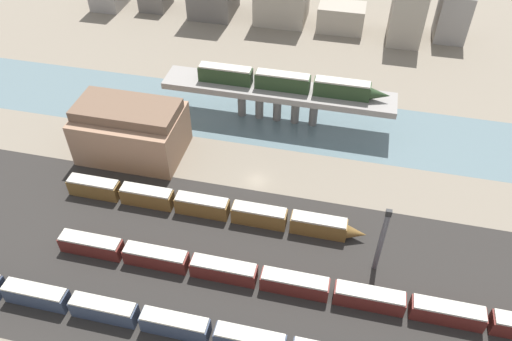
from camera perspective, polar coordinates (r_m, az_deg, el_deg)
name	(u,v)px	position (r m, az deg, el deg)	size (l,w,h in m)	color
ground_plane	(257,181)	(107.61, 0.09, -1.16)	(400.00, 400.00, 0.00)	#756B5B
railbed_yard	(228,270)	(92.39, -3.27, -11.31)	(280.00, 42.00, 0.01)	#282623
river_water	(277,119)	(124.43, 2.39, 5.89)	(320.00, 22.26, 0.01)	slate
bridge	(278,94)	(120.03, 2.50, 8.77)	(55.31, 8.48, 9.13)	gray
train_on_bridge	(289,82)	(117.74, 3.76, 10.05)	(44.92, 2.96, 4.07)	#23381E
train_yard_near	(220,334)	(83.53, -4.13, -18.16)	(102.01, 2.82, 3.83)	#2D384C
train_yard_mid	(303,286)	(88.62, 5.43, -12.95)	(92.44, 2.98, 3.61)	#5B1E19
train_yard_far	(208,207)	(99.98, -5.49, -4.16)	(61.30, 2.94, 3.98)	brown
warehouse_building	(131,130)	(114.44, -14.09, 4.49)	(22.66, 15.11, 12.78)	#937056
signal_tower	(381,241)	(89.34, 14.12, -7.81)	(1.00, 0.93, 15.26)	#4C4C51
city_block_far_right	(341,18)	(164.66, 9.70, 16.84)	(14.29, 9.06, 8.03)	gray
city_block_tall	(409,9)	(161.07, 17.04, 17.26)	(9.64, 13.76, 19.44)	gray
city_block_low	(453,15)	(167.35, 21.60, 16.20)	(9.01, 10.85, 14.58)	gray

